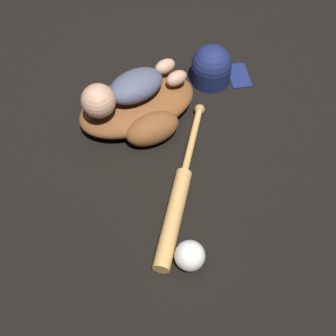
# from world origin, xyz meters

# --- Properties ---
(ground_plane) EXTENTS (6.00, 6.00, 0.00)m
(ground_plane) POSITION_xyz_m (0.00, 0.00, 0.00)
(ground_plane) COLOR black
(baseball_glove) EXTENTS (0.44, 0.35, 0.09)m
(baseball_glove) POSITION_xyz_m (0.05, -0.01, 0.05)
(baseball_glove) COLOR brown
(baseball_glove) RESTS_ON ground
(baby_figure) EXTENTS (0.34, 0.18, 0.10)m
(baby_figure) POSITION_xyz_m (0.07, -0.04, 0.13)
(baby_figure) COLOR #4C516B
(baby_figure) RESTS_ON baseball_glove
(baseball_bat) EXTENTS (0.51, 0.29, 0.05)m
(baseball_bat) POSITION_xyz_m (0.21, 0.28, 0.02)
(baseball_bat) COLOR tan
(baseball_bat) RESTS_ON ground
(baseball) EXTENTS (0.08, 0.08, 0.08)m
(baseball) POSITION_xyz_m (0.32, 0.41, 0.04)
(baseball) COLOR white
(baseball) RESTS_ON ground
(baseball_cap) EXTENTS (0.20, 0.20, 0.13)m
(baseball_cap) POSITION_xyz_m (-0.24, 0.05, 0.05)
(baseball_cap) COLOR navy
(baseball_cap) RESTS_ON ground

